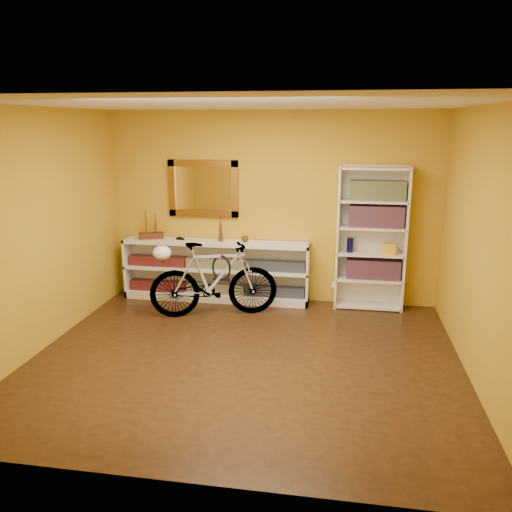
% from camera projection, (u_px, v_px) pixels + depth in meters
% --- Properties ---
extents(floor, '(4.50, 4.00, 0.01)m').
position_uv_depth(floor, '(245.00, 359.00, 5.52)').
color(floor, black).
rests_on(floor, ground).
extents(ceiling, '(4.50, 4.00, 0.01)m').
position_uv_depth(ceiling, '(244.00, 103.00, 4.87)').
color(ceiling, silver).
rests_on(ceiling, ground).
extents(back_wall, '(4.50, 0.01, 2.60)m').
position_uv_depth(back_wall, '(272.00, 208.00, 7.11)').
color(back_wall, '#B88C1B').
rests_on(back_wall, ground).
extents(left_wall, '(0.01, 4.00, 2.60)m').
position_uv_depth(left_wall, '(37.00, 232.00, 5.56)').
color(left_wall, '#B88C1B').
rests_on(left_wall, ground).
extents(right_wall, '(0.01, 4.00, 2.60)m').
position_uv_depth(right_wall, '(482.00, 248.00, 4.84)').
color(right_wall, '#B88C1B').
rests_on(right_wall, ground).
extents(gilt_mirror, '(0.98, 0.06, 0.78)m').
position_uv_depth(gilt_mirror, '(203.00, 189.00, 7.16)').
color(gilt_mirror, brown).
rests_on(gilt_mirror, back_wall).
extents(wall_socket, '(0.09, 0.02, 0.09)m').
position_uv_depth(wall_socket, '(335.00, 285.00, 7.21)').
color(wall_socket, silver).
rests_on(wall_socket, back_wall).
extents(console_unit, '(2.60, 0.35, 0.85)m').
position_uv_depth(console_unit, '(216.00, 271.00, 7.27)').
color(console_unit, silver).
rests_on(console_unit, floor).
extents(cd_row_lower, '(2.50, 0.13, 0.14)m').
position_uv_depth(cd_row_lower, '(216.00, 288.00, 7.31)').
color(cd_row_lower, black).
rests_on(cd_row_lower, console_unit).
extents(cd_row_upper, '(2.50, 0.13, 0.14)m').
position_uv_depth(cd_row_upper, '(215.00, 263.00, 7.22)').
color(cd_row_upper, navy).
rests_on(cd_row_upper, console_unit).
extents(model_ship, '(0.37, 0.24, 0.41)m').
position_uv_depth(model_ship, '(151.00, 224.00, 7.26)').
color(model_ship, '#3F1D11').
rests_on(model_ship, console_unit).
extents(toy_car, '(0.00, 0.00, 0.00)m').
position_uv_depth(toy_car, '(180.00, 240.00, 7.24)').
color(toy_car, black).
rests_on(toy_car, console_unit).
extents(bronze_ornament, '(0.07, 0.07, 0.38)m').
position_uv_depth(bronze_ornament, '(221.00, 228.00, 7.10)').
color(bronze_ornament, '#52351C').
rests_on(bronze_ornament, console_unit).
extents(decorative_orb, '(0.09, 0.09, 0.09)m').
position_uv_depth(decorative_orb, '(245.00, 239.00, 7.09)').
color(decorative_orb, '#52351C').
rests_on(decorative_orb, console_unit).
extents(bookcase, '(0.90, 0.30, 1.90)m').
position_uv_depth(bookcase, '(371.00, 239.00, 6.83)').
color(bookcase, silver).
rests_on(bookcase, floor).
extents(book_row_a, '(0.70, 0.22, 0.26)m').
position_uv_depth(book_row_a, '(373.00, 269.00, 6.92)').
color(book_row_a, maroon).
rests_on(book_row_a, bookcase).
extents(book_row_b, '(0.70, 0.22, 0.28)m').
position_uv_depth(book_row_b, '(376.00, 216.00, 6.74)').
color(book_row_b, maroon).
rests_on(book_row_b, bookcase).
extents(book_row_c, '(0.70, 0.22, 0.25)m').
position_uv_depth(book_row_c, '(378.00, 190.00, 6.66)').
color(book_row_c, navy).
rests_on(book_row_c, bookcase).
extents(travel_mug, '(0.09, 0.09, 0.20)m').
position_uv_depth(travel_mug, '(350.00, 245.00, 6.87)').
color(travel_mug, navy).
rests_on(travel_mug, bookcase).
extents(red_tin, '(0.17, 0.17, 0.17)m').
position_uv_depth(red_tin, '(358.00, 193.00, 6.74)').
color(red_tin, maroon).
rests_on(red_tin, bookcase).
extents(yellow_bag, '(0.21, 0.17, 0.14)m').
position_uv_depth(yellow_bag, '(390.00, 249.00, 6.78)').
color(yellow_bag, gold).
rests_on(yellow_bag, bookcase).
extents(bicycle, '(0.92, 1.72, 0.98)m').
position_uv_depth(bicycle, '(214.00, 279.00, 6.64)').
color(bicycle, silver).
rests_on(bicycle, floor).
extents(helmet, '(0.23, 0.22, 0.18)m').
position_uv_depth(helmet, '(162.00, 253.00, 6.46)').
color(helmet, white).
rests_on(helmet, bicycle).
extents(u_lock, '(0.25, 0.03, 0.25)m').
position_uv_depth(u_lock, '(221.00, 268.00, 6.62)').
color(u_lock, black).
rests_on(u_lock, bicycle).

